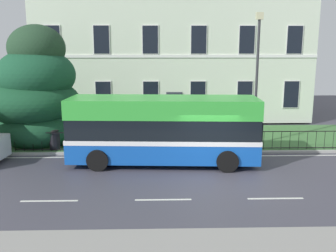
# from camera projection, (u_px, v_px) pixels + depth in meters

# --- Properties ---
(ground_plane) EXTENTS (60.00, 56.00, 0.18)m
(ground_plane) POSITION_uv_depth(u_px,v_px,m) (208.00, 171.00, 16.48)
(ground_plane) COLOR #403F4A
(georgian_townhouse) EXTENTS (19.71, 9.80, 14.08)m
(georgian_townhouse) POSITION_uv_depth(u_px,v_px,m) (172.00, 23.00, 29.55)
(georgian_townhouse) COLOR silver
(georgian_townhouse) RESTS_ON ground_plane
(iron_verge_railing) EXTENTS (16.79, 0.04, 0.97)m
(iron_verge_railing) POSITION_uv_depth(u_px,v_px,m) (180.00, 141.00, 19.34)
(iron_verge_railing) COLOR black
(iron_verge_railing) RESTS_ON ground_plane
(evergreen_tree) EXTENTS (5.10, 5.11, 6.76)m
(evergreen_tree) POSITION_uv_depth(u_px,v_px,m) (36.00, 96.00, 20.62)
(evergreen_tree) COLOR #423328
(evergreen_tree) RESTS_ON ground_plane
(single_decker_bus) EXTENTS (8.69, 3.05, 3.07)m
(single_decker_bus) POSITION_uv_depth(u_px,v_px,m) (164.00, 129.00, 17.30)
(single_decker_bus) COLOR #144FB2
(single_decker_bus) RESTS_ON ground_plane
(street_lamp_post) EXTENTS (0.36, 0.24, 6.93)m
(street_lamp_post) POSITION_uv_depth(u_px,v_px,m) (257.00, 71.00, 19.87)
(street_lamp_post) COLOR #333338
(street_lamp_post) RESTS_ON ground_plane
(litter_bin) EXTENTS (0.53, 0.53, 1.08)m
(litter_bin) POSITION_uv_depth(u_px,v_px,m) (54.00, 139.00, 19.50)
(litter_bin) COLOR black
(litter_bin) RESTS_ON ground_plane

